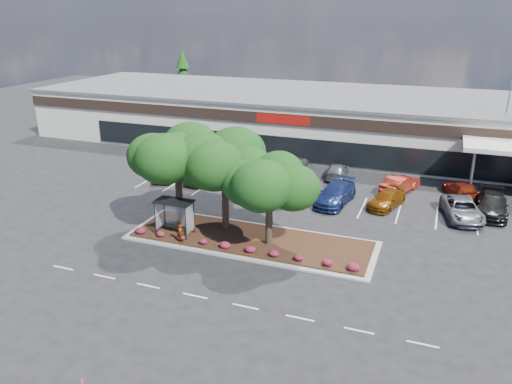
% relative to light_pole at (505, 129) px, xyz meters
% --- Properties ---
extents(ground, '(160.00, 160.00, 0.00)m').
position_rel_light_pole_xyz_m(ground, '(-15.91, -27.97, -4.63)').
color(ground, black).
rests_on(ground, ground).
extents(retail_store, '(80.40, 25.20, 6.25)m').
position_rel_light_pole_xyz_m(retail_store, '(-15.85, 5.94, -1.47)').
color(retail_store, silver).
rests_on(retail_store, ground).
extents(landscape_island, '(18.00, 6.00, 0.26)m').
position_rel_light_pole_xyz_m(landscape_island, '(-17.91, -23.97, -4.50)').
color(landscape_island, '#9B9B96').
rests_on(landscape_island, ground).
extents(lane_markings, '(33.12, 20.06, 0.01)m').
position_rel_light_pole_xyz_m(lane_markings, '(-16.05, -17.54, -4.62)').
color(lane_markings, silver).
rests_on(lane_markings, ground).
extents(shrub_row, '(17.00, 0.80, 0.50)m').
position_rel_light_pole_xyz_m(shrub_row, '(-17.91, -26.07, -4.12)').
color(shrub_row, '#9C173D').
rests_on(shrub_row, landscape_island).
extents(bus_shelter, '(2.75, 1.55, 2.59)m').
position_rel_light_pole_xyz_m(bus_shelter, '(-23.41, -25.02, -2.32)').
color(bus_shelter, black).
rests_on(bus_shelter, landscape_island).
extents(island_tree_west, '(7.20, 7.20, 7.89)m').
position_rel_light_pole_xyz_m(island_tree_west, '(-23.91, -23.47, -0.42)').
color(island_tree_west, black).
rests_on(island_tree_west, landscape_island).
extents(island_tree_mid, '(6.60, 6.60, 7.32)m').
position_rel_light_pole_xyz_m(island_tree_mid, '(-20.41, -22.77, -0.71)').
color(island_tree_mid, black).
rests_on(island_tree_mid, landscape_island).
extents(island_tree_east, '(5.80, 5.80, 6.50)m').
position_rel_light_pole_xyz_m(island_tree_east, '(-16.41, -24.27, -1.11)').
color(island_tree_east, black).
rests_on(island_tree_east, landscape_island).
extents(conifer_north_west, '(4.40, 4.40, 10.00)m').
position_rel_light_pole_xyz_m(conifer_north_west, '(-45.91, 18.03, 0.37)').
color(conifer_north_west, black).
rests_on(conifer_north_west, ground).
extents(person_waiting, '(0.69, 0.54, 1.68)m').
position_rel_light_pole_xyz_m(person_waiting, '(-22.38, -26.27, -3.52)').
color(person_waiting, '#594C47').
rests_on(person_waiting, landscape_island).
extents(light_pole, '(1.41, 0.79, 10.40)m').
position_rel_light_pole_xyz_m(light_pole, '(0.00, 0.00, 0.00)').
color(light_pole, '#9B9B96').
rests_on(light_pole, ground).
extents(car_0, '(3.27, 5.26, 1.64)m').
position_rel_light_pole_xyz_m(car_0, '(-30.98, -13.45, -3.81)').
color(car_0, '#6E2E03').
rests_on(car_0, ground).
extents(car_1, '(4.45, 6.74, 1.72)m').
position_rel_light_pole_xyz_m(car_1, '(-27.33, -12.65, -3.77)').
color(car_1, black).
rests_on(car_1, ground).
extents(car_3, '(3.40, 5.34, 1.37)m').
position_rel_light_pole_xyz_m(car_3, '(-18.74, -15.01, -3.94)').
color(car_3, '#820C01').
rests_on(car_3, ground).
extents(car_4, '(3.12, 6.12, 1.70)m').
position_rel_light_pole_xyz_m(car_4, '(-13.82, -14.23, -3.78)').
color(car_4, navy).
rests_on(car_4, ground).
extents(car_5, '(3.29, 5.05, 1.36)m').
position_rel_light_pole_xyz_m(car_5, '(-9.54, -13.53, -3.94)').
color(car_5, '#713A08').
rests_on(car_5, ground).
extents(car_6, '(3.76, 6.08, 1.57)m').
position_rel_light_pole_xyz_m(car_6, '(-3.58, -13.97, -3.84)').
color(car_6, slate).
rests_on(car_6, ground).
extents(car_7, '(2.59, 5.87, 1.68)m').
position_rel_light_pole_xyz_m(car_7, '(-1.29, -12.16, -3.79)').
color(car_7, black).
rests_on(car_7, ground).
extents(car_9, '(4.22, 6.22, 1.58)m').
position_rel_light_pole_xyz_m(car_9, '(-28.69, -7.33, -3.83)').
color(car_9, black).
rests_on(car_9, ground).
extents(car_10, '(2.03, 4.19, 1.32)m').
position_rel_light_pole_xyz_m(car_10, '(-20.93, -6.19, -3.96)').
color(car_10, '#B4B4B4').
rests_on(car_10, ground).
extents(car_11, '(3.52, 6.02, 1.57)m').
position_rel_light_pole_xyz_m(car_11, '(-20.32, -6.74, -3.84)').
color(car_11, '#595860').
rests_on(car_11, ground).
extents(car_12, '(2.07, 4.54, 1.44)m').
position_rel_light_pole_xyz_m(car_12, '(-18.94, -10.02, -3.90)').
color(car_12, black).
rests_on(car_12, ground).
extents(car_13, '(2.29, 4.94, 1.40)m').
position_rel_light_pole_xyz_m(car_13, '(-15.17, -7.16, -3.93)').
color(car_13, '#54555B').
rests_on(car_13, ground).
extents(car_14, '(3.44, 5.07, 1.58)m').
position_rel_light_pole_xyz_m(car_14, '(-8.86, -9.26, -3.83)').
color(car_14, maroon).
rests_on(car_14, ground).
extents(car_15, '(3.64, 5.01, 1.35)m').
position_rel_light_pole_xyz_m(car_15, '(-3.64, -8.73, -3.95)').
color(car_15, maroon).
rests_on(car_15, ground).
extents(car_16, '(1.84, 4.26, 1.43)m').
position_rel_light_pole_xyz_m(car_16, '(-3.21, -8.96, -3.91)').
color(car_16, maroon).
rests_on(car_16, ground).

